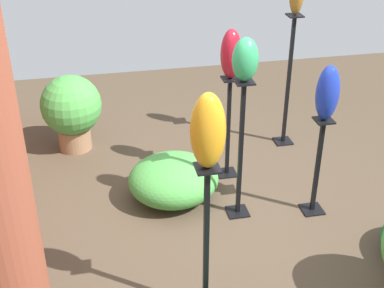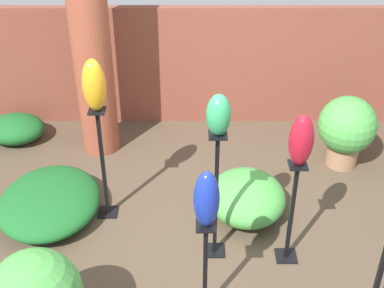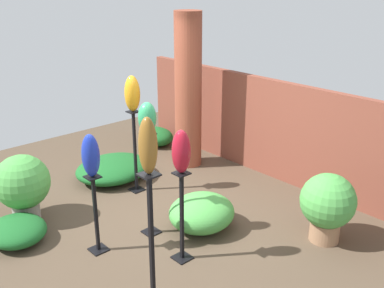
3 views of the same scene
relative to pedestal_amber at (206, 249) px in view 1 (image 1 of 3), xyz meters
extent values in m
plane|color=#4C3D2D|center=(0.92, -0.30, -0.58)|extent=(8.00, 8.00, 0.00)
cube|color=black|center=(0.00, 0.00, 0.05)|extent=(0.04, 0.04, 1.26)
cube|color=black|center=(0.00, 0.00, 0.67)|extent=(0.16, 0.16, 0.02)
cube|color=black|center=(2.34, -1.48, -0.57)|extent=(0.20, 0.20, 0.01)
cube|color=black|center=(2.34, -1.48, 0.18)|extent=(0.04, 0.04, 1.51)
cube|color=black|center=(2.34, -1.48, 0.93)|extent=(0.16, 0.16, 0.02)
cube|color=black|center=(1.11, -0.57, -0.57)|extent=(0.20, 0.20, 0.01)
cube|color=black|center=(1.11, -0.57, 0.10)|extent=(0.04, 0.04, 1.35)
cube|color=black|center=(1.11, -0.57, 0.76)|extent=(0.16, 0.16, 0.02)
cube|color=black|center=(1.00, -1.28, -0.57)|extent=(0.20, 0.20, 0.01)
cube|color=black|center=(1.00, -1.28, -0.09)|extent=(0.04, 0.04, 0.97)
cube|color=black|center=(1.00, -1.28, 0.39)|extent=(0.16, 0.16, 0.01)
cube|color=black|center=(1.80, -0.65, -0.57)|extent=(0.20, 0.20, 0.01)
cube|color=black|center=(1.80, -0.65, -0.03)|extent=(0.04, 0.04, 1.09)
cube|color=black|center=(1.80, -0.65, 0.51)|extent=(0.16, 0.16, 0.02)
ellipsoid|color=orange|center=(0.00, 0.00, 0.94)|extent=(0.22, 0.23, 0.52)
ellipsoid|color=#2D9356|center=(1.11, -0.57, 0.96)|extent=(0.21, 0.22, 0.37)
ellipsoid|color=#192D9E|center=(1.00, -1.28, 0.65)|extent=(0.20, 0.20, 0.50)
ellipsoid|color=maroon|center=(1.80, -0.65, 0.76)|extent=(0.21, 0.20, 0.49)
cylinder|color=#936B4C|center=(2.69, 0.91, -0.45)|extent=(0.37, 0.37, 0.26)
sphere|color=#479942|center=(2.69, 0.91, -0.03)|extent=(0.67, 0.67, 0.67)
ellipsoid|color=#479942|center=(1.46, -0.02, -0.35)|extent=(0.81, 0.88, 0.45)
camera|label=1|loc=(-2.83, 0.69, 2.49)|focal=50.00mm
camera|label=2|loc=(0.89, -4.36, 3.16)|focal=50.00mm
camera|label=3|loc=(5.14, -3.54, 2.51)|focal=42.00mm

